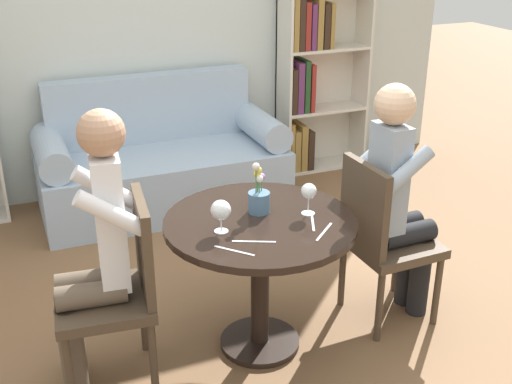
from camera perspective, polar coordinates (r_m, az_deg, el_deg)
name	(u,v)px	position (r m, az deg, el deg)	size (l,w,h in m)	color
ground_plane	(260,344)	(3.34, 0.34, -13.34)	(16.00, 16.00, 0.00)	brown
back_wall	(138,11)	(4.90, -10.46, 15.50)	(5.20, 0.05, 2.70)	silver
round_table	(260,247)	(3.04, 0.36, -4.94)	(0.90, 0.90, 0.70)	black
couch	(161,165)	(4.76, -8.40, 2.43)	(1.75, 0.80, 0.92)	#9EB2C6
bookshelf_right	(311,77)	(5.31, 4.94, 10.17)	(0.73, 0.28, 1.52)	silver
chair_left	(120,286)	(2.93, -12.02, -8.14)	(0.46, 0.46, 0.90)	#473828
chair_right	(381,235)	(3.34, 11.08, -3.79)	(0.43, 0.43, 0.90)	#473828
person_left	(95,250)	(2.84, -14.12, -5.02)	(0.44, 0.37, 1.30)	brown
person_right	(399,200)	(3.32, 12.55, -0.67)	(0.42, 0.35, 1.28)	black
wine_glass_left	(221,211)	(2.83, -3.15, -1.71)	(0.09, 0.09, 0.15)	white
wine_glass_right	(309,192)	(3.00, 4.72, -0.02)	(0.07, 0.07, 0.15)	white
flower_vase	(259,197)	(3.02, 0.26, -0.46)	(0.10, 0.10, 0.25)	slate
knife_left_setting	(254,242)	(2.78, -0.19, -4.43)	(0.18, 0.09, 0.00)	silver
fork_left_setting	(313,222)	(2.96, 5.06, -2.65)	(0.09, 0.18, 0.00)	silver
knife_right_setting	(234,251)	(2.71, -1.94, -5.24)	(0.13, 0.15, 0.00)	silver
fork_right_setting	(324,232)	(2.88, 6.08, -3.53)	(0.15, 0.14, 0.00)	silver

